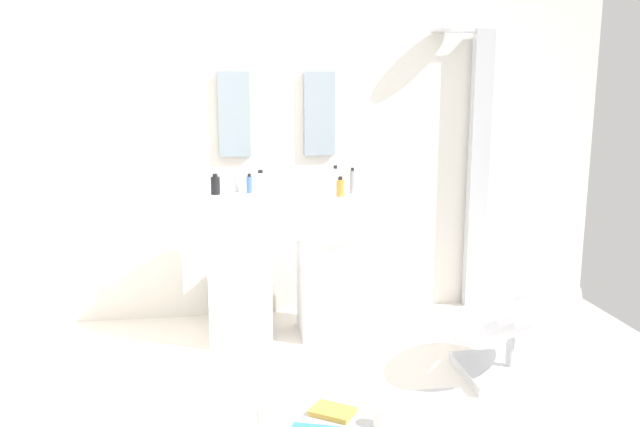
# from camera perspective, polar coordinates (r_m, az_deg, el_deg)

# --- Properties ---
(ground_plane) EXTENTS (4.80, 3.60, 0.04)m
(ground_plane) POSITION_cam_1_polar(r_m,az_deg,el_deg) (3.51, -1.16, -17.60)
(ground_plane) COLOR silver
(rear_partition) EXTENTS (4.80, 0.10, 2.60)m
(rear_partition) POSITION_cam_1_polar(r_m,az_deg,el_deg) (4.73, -3.78, 6.71)
(rear_partition) COLOR silver
(rear_partition) RESTS_ON ground_plane
(pedestal_sink_left) EXTENTS (0.47, 0.47, 1.07)m
(pedestal_sink_left) POSITION_cam_1_polar(r_m,az_deg,el_deg) (4.35, -7.04, -4.22)
(pedestal_sink_left) COLOR white
(pedestal_sink_left) RESTS_ON ground_plane
(pedestal_sink_right) EXTENTS (0.47, 0.47, 1.07)m
(pedestal_sink_right) POSITION_cam_1_polar(r_m,az_deg,el_deg) (4.40, 0.81, -3.95)
(pedestal_sink_right) COLOR white
(pedestal_sink_right) RESTS_ON ground_plane
(vanity_mirror_left) EXTENTS (0.22, 0.03, 0.59)m
(vanity_mirror_left) POSITION_cam_1_polar(r_m,az_deg,el_deg) (4.64, -7.47, 8.53)
(vanity_mirror_left) COLOR #8C9EA8
(vanity_mirror_right) EXTENTS (0.22, 0.03, 0.59)m
(vanity_mirror_right) POSITION_cam_1_polar(r_m,az_deg,el_deg) (4.69, -0.03, 8.65)
(vanity_mirror_right) COLOR #8C9EA8
(shower_column) EXTENTS (0.49, 0.24, 2.05)m
(shower_column) POSITION_cam_1_polar(r_m,az_deg,el_deg) (4.97, 13.44, 4.09)
(shower_column) COLOR #B7BABF
(shower_column) RESTS_ON ground_plane
(lounge_chair) EXTENTS (1.11, 1.11, 0.65)m
(lounge_chair) POSITION_cam_1_polar(r_m,az_deg,el_deg) (3.97, 16.34, -8.74)
(lounge_chair) COLOR #B7BABF
(lounge_chair) RESTS_ON ground_plane
(area_rug) EXTENTS (1.09, 0.69, 0.01)m
(area_rug) POSITION_cam_1_polar(r_m,az_deg,el_deg) (3.42, 4.46, -18.01)
(area_rug) COLOR #B2B2B7
(area_rug) RESTS_ON ground_plane
(magazine_ochre) EXTENTS (0.26, 0.24, 0.03)m
(magazine_ochre) POSITION_cam_1_polar(r_m,az_deg,el_deg) (3.51, 1.12, -16.80)
(magazine_ochre) COLOR gold
(magazine_ochre) RESTS_ON area_rug
(coffee_mug) EXTENTS (0.09, 0.09, 0.09)m
(coffee_mug) POSITION_cam_1_polar(r_m,az_deg,el_deg) (3.41, 5.42, -17.23)
(coffee_mug) COLOR white
(coffee_mug) RESTS_ON area_rug
(soap_bottle_blue) EXTENTS (0.04, 0.04, 0.13)m
(soap_bottle_blue) POSITION_cam_1_polar(r_m,az_deg,el_deg) (4.33, -6.15, 2.55)
(soap_bottle_blue) COLOR #4C72B7
(soap_bottle_blue) RESTS_ON pedestal_sink_left
(soap_bottle_grey) EXTENTS (0.04, 0.04, 0.17)m
(soap_bottle_grey) POSITION_cam_1_polar(r_m,az_deg,el_deg) (4.28, 2.82, 2.78)
(soap_bottle_grey) COLOR #99999E
(soap_bottle_grey) RESTS_ON pedestal_sink_right
(soap_bottle_black) EXTENTS (0.06, 0.06, 0.13)m
(soap_bottle_black) POSITION_cam_1_polar(r_m,az_deg,el_deg) (4.29, -9.07, 2.45)
(soap_bottle_black) COLOR black
(soap_bottle_black) RESTS_ON pedestal_sink_left
(soap_bottle_amber) EXTENTS (0.06, 0.06, 0.13)m
(soap_bottle_amber) POSITION_cam_1_polar(r_m,az_deg,el_deg) (4.17, 1.75, 2.28)
(soap_bottle_amber) COLOR #C68C38
(soap_bottle_amber) RESTS_ON pedestal_sink_right
(soap_bottle_clear) EXTENTS (0.06, 0.06, 0.17)m
(soap_bottle_clear) POSITION_cam_1_polar(r_m,az_deg,el_deg) (4.16, -5.18, 2.53)
(soap_bottle_clear) COLOR silver
(soap_bottle_clear) RESTS_ON pedestal_sink_left
(soap_bottle_white) EXTENTS (0.04, 0.04, 0.20)m
(soap_bottle_white) POSITION_cam_1_polar(r_m,az_deg,el_deg) (4.16, 1.34, 2.76)
(soap_bottle_white) COLOR white
(soap_bottle_white) RESTS_ON pedestal_sink_right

